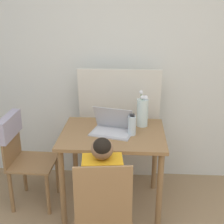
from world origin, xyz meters
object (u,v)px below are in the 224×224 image
object	(u,v)px
chair_occupied	(103,210)
person_seated	(102,181)
flower_vase	(142,112)
laptop	(113,127)
chair_spare	(19,146)
water_bottle	(132,125)

from	to	relation	value
chair_occupied	person_seated	xyz separation A→B (m)	(-0.01, 0.13, 0.15)
flower_vase	laptop	bearing A→B (deg)	-147.24
chair_occupied	chair_spare	xyz separation A→B (m)	(-0.83, 0.68, 0.14)
person_seated	laptop	size ratio (longest dim) A/B	2.44
chair_spare	person_seated	distance (m)	0.99
chair_spare	chair_occupied	bearing A→B (deg)	-127.77
person_seated	laptop	bearing A→B (deg)	-100.56
chair_spare	flower_vase	bearing A→B (deg)	-79.30
flower_vase	water_bottle	xyz separation A→B (m)	(-0.09, -0.21, -0.05)
laptop	water_bottle	size ratio (longest dim) A/B	2.14
person_seated	water_bottle	bearing A→B (deg)	-118.32
chair_occupied	water_bottle	bearing A→B (deg)	-113.18
chair_occupied	chair_spare	size ratio (longest dim) A/B	0.99
person_seated	laptop	world-z (taller)	person_seated
chair_spare	laptop	bearing A→B (deg)	-87.66
flower_vase	chair_occupied	bearing A→B (deg)	-108.37
chair_occupied	laptop	distance (m)	0.78
laptop	water_bottle	xyz separation A→B (m)	(0.17, -0.04, 0.04)
chair_spare	laptop	size ratio (longest dim) A/B	2.19
chair_occupied	water_bottle	world-z (taller)	water_bottle
chair_spare	water_bottle	xyz separation A→B (m)	(1.02, -0.03, 0.24)
person_seated	flower_vase	bearing A→B (deg)	-118.94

